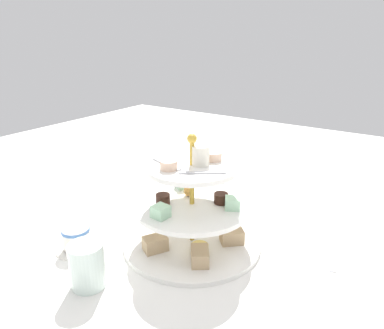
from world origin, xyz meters
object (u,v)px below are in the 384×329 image
water_glass_short_left (87,265)px  teacup_with_saucer (77,239)px  tiered_serving_stand (192,214)px  butter_knife_right (112,205)px  butter_knife_left (324,247)px  water_glass_tall_right (212,180)px

water_glass_short_left → teacup_with_saucer: (-0.11, 0.07, -0.02)m
tiered_serving_stand → butter_knife_right: tiered_serving_stand is taller
tiered_serving_stand → teacup_with_saucer: 0.25m
butter_knife_left → tiered_serving_stand: bearing=93.9°
water_glass_tall_right → teacup_with_saucer: bearing=-106.3°
teacup_with_saucer → tiered_serving_stand: bearing=39.1°
water_glass_tall_right → teacup_with_saucer: water_glass_tall_right is taller
butter_knife_left → butter_knife_right: size_ratio=1.00×
tiered_serving_stand → water_glass_tall_right: tiered_serving_stand is taller
water_glass_short_left → butter_knife_left: water_glass_short_left is taller
butter_knife_left → water_glass_short_left: bearing=111.9°
teacup_with_saucer → butter_knife_left: bearing=34.3°
water_glass_tall_right → butter_knife_right: water_glass_tall_right is taller
teacup_with_saucer → water_glass_short_left: bearing=-30.3°
water_glass_short_left → butter_knife_right: size_ratio=0.50×
tiered_serving_stand → teacup_with_saucer: bearing=-140.9°
tiered_serving_stand → butter_knife_right: bearing=173.3°
butter_knife_right → water_glass_short_left: bearing=45.8°
water_glass_short_left → butter_knife_left: bearing=48.1°
water_glass_tall_right → teacup_with_saucer: (-0.11, -0.38, -0.03)m
tiered_serving_stand → water_glass_short_left: size_ratio=3.53×
butter_knife_left → butter_knife_right: (-0.53, -0.11, 0.00)m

